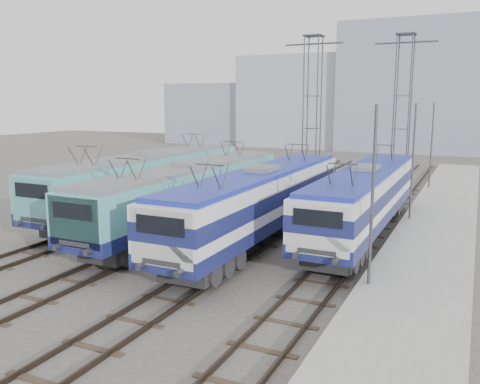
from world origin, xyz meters
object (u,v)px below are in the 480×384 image
catenary_tower_west (312,107)px  mast_mid (413,164)px  locomotive_far_left (147,178)px  locomotive_center_left (188,191)px  mast_front (372,201)px  locomotive_center_right (260,198)px  locomotive_far_right (365,195)px  mast_rear (431,148)px  catenary_tower_east (402,107)px

catenary_tower_west → mast_mid: bearing=-42.9°
locomotive_far_left → locomotive_center_left: size_ratio=1.05×
locomotive_far_left → mast_front: 17.11m
locomotive_far_left → locomotive_center_right: (9.00, -3.03, -0.03)m
locomotive_center_right → locomotive_far_right: (4.50, 3.46, -0.06)m
locomotive_far_left → locomotive_center_left: bearing=-29.6°
mast_front → mast_rear: size_ratio=1.00×
locomotive_far_right → mast_rear: bearing=83.4°
mast_front → mast_rear: same height
catenary_tower_east → locomotive_center_left: bearing=-117.1°
locomotive_far_right → catenary_tower_east: (-0.25, 14.10, 4.40)m
locomotive_center_right → mast_mid: bearing=50.0°
locomotive_center_left → mast_rear: (10.85, 19.08, 1.27)m
catenary_tower_west → mast_mid: catenary_tower_west is taller
locomotive_center_left → catenary_tower_east: bearing=62.9°
locomotive_far_left → catenary_tower_west: size_ratio=1.56×
mast_front → mast_rear: (0.00, 24.00, 0.00)m
locomotive_far_right → catenary_tower_west: 14.54m
locomotive_center_left → mast_rear: mast_rear is taller
catenary_tower_west → locomotive_far_right: bearing=-60.8°
locomotive_far_left → mast_rear: (15.35, 16.53, 1.17)m
catenary_tower_west → mast_mid: size_ratio=1.71×
catenary_tower_east → locomotive_far_right: bearing=-89.0°
locomotive_center_left → catenary_tower_east: 19.69m
locomotive_center_left → locomotive_center_right: size_ratio=0.99×
locomotive_center_right → catenary_tower_east: 18.58m
locomotive_center_left → mast_front: bearing=-24.4°
locomotive_center_right → locomotive_center_left: bearing=174.0°
locomotive_center_right → catenary_tower_east: (4.25, 17.56, 4.34)m
catenary_tower_east → mast_front: catenary_tower_east is taller
locomotive_far_left → locomotive_far_right: bearing=1.8°
catenary_tower_east → mast_rear: size_ratio=1.71×
catenary_tower_east → catenary_tower_west: bearing=-162.9°
locomotive_center_right → mast_rear: bearing=72.0°
locomotive_center_left → mast_front: 11.98m
locomotive_center_right → locomotive_far_left: bearing=161.4°
locomotive_center_left → locomotive_far_right: locomotive_center_left is taller
locomotive_center_left → locomotive_far_right: bearing=18.4°
locomotive_far_left → catenary_tower_east: (13.25, 14.53, 4.31)m
locomotive_center_right → mast_mid: 9.94m
catenary_tower_east → mast_rear: bearing=43.6°
mast_front → catenary_tower_west: bearing=113.3°
catenary_tower_west → mast_rear: catenary_tower_west is taller
locomotive_center_left → mast_rear: bearing=60.4°
catenary_tower_east → mast_rear: 4.28m
mast_mid → mast_rear: same height
locomotive_far_left → mast_rear: mast_rear is taller
locomotive_far_left → catenary_tower_east: catenary_tower_east is taller
catenary_tower_west → mast_front: 22.00m
mast_mid → mast_front: bearing=-90.0°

